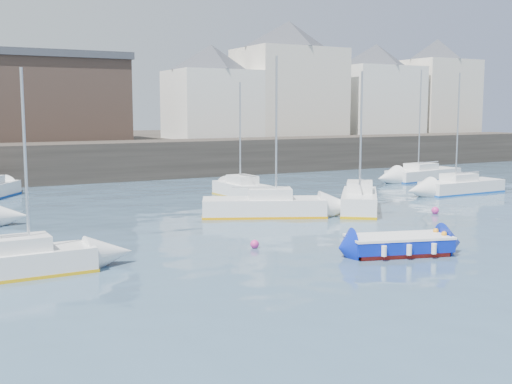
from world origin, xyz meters
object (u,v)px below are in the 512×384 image
blue_dinghy (399,244)px  sailboat_d (461,186)px  buoy_mid (435,214)px  sailboat_a (14,262)px  sailboat_c (359,200)px  sailboat_f (244,190)px  buoy_near (255,248)px  sailboat_b (265,206)px  buoy_far (234,211)px  sailboat_g (423,174)px

blue_dinghy → sailboat_d: (16.02, 12.30, 0.06)m
blue_dinghy → buoy_mid: blue_dinghy is taller
sailboat_a → buoy_mid: size_ratio=17.11×
sailboat_d → sailboat_c: bearing=-165.0°
sailboat_f → buoy_near: bearing=-115.7°
sailboat_a → sailboat_b: size_ratio=0.84×
sailboat_a → buoy_near: (9.17, 0.10, -0.49)m
buoy_mid → buoy_near: bearing=-166.6°
buoy_mid → buoy_far: 10.88m
sailboat_b → buoy_far: sailboat_b is taller
sailboat_g → buoy_near: 28.63m
blue_dinghy → buoy_near: size_ratio=12.08×
blue_dinghy → sailboat_c: (5.32, 9.42, 0.17)m
sailboat_a → buoy_far: size_ratio=19.53×
sailboat_d → sailboat_f: bearing=160.9°
sailboat_f → sailboat_g: 17.48m
blue_dinghy → buoy_near: (-4.32, 3.67, -0.42)m
buoy_near → buoy_mid: buoy_mid is taller
blue_dinghy → buoy_near: 5.68m
sailboat_f → buoy_near: sailboat_f is taller
sailboat_c → sailboat_d: size_ratio=0.96×
sailboat_g → sailboat_b: bearing=-154.5°
sailboat_d → sailboat_f: 14.70m
buoy_mid → buoy_far: bearing=146.5°
sailboat_c → sailboat_g: 17.43m
sailboat_a → sailboat_b: bearing=26.8°
sailboat_a → sailboat_c: size_ratio=0.90×
buoy_near → buoy_mid: size_ratio=0.87×
sailboat_g → blue_dinghy: bearing=-134.7°
buoy_far → buoy_mid: bearing=-33.5°
sailboat_g → sailboat_a: bearing=-154.0°
sailboat_g → buoy_mid: 17.11m
buoy_mid → blue_dinghy: bearing=-141.2°
sailboat_c → buoy_mid: (2.97, -2.75, -0.58)m
sailboat_b → buoy_near: sailboat_b is taller
sailboat_b → sailboat_f: 7.21m
blue_dinghy → sailboat_c: sailboat_c is taller
blue_dinghy → buoy_far: blue_dinghy is taller
sailboat_b → sailboat_f: sailboat_b is taller
blue_dinghy → sailboat_g: 27.63m
sailboat_f → buoy_mid: (6.15, -10.45, -0.51)m
blue_dinghy → sailboat_g: (19.44, 19.64, 0.07)m
sailboat_g → buoy_far: bearing=-161.0°
sailboat_f → buoy_near: size_ratio=20.58×
sailboat_a → sailboat_b: 14.90m
sailboat_d → sailboat_g: (3.42, 7.34, 0.01)m
blue_dinghy → buoy_mid: size_ratio=10.56×
sailboat_a → sailboat_b: (13.30, 6.72, 0.05)m
sailboat_f → sailboat_g: size_ratio=0.84×
sailboat_c → sailboat_g: bearing=35.9°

